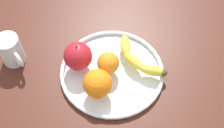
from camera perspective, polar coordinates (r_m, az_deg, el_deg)
name	(u,v)px	position (r cm, az deg, el deg)	size (l,w,h in cm)	color
ground_plane	(112,77)	(87.49, 0.00, -2.49)	(153.82, 153.82, 4.00)	#492016
fruit_bowl	(112,71)	(85.01, 0.00, -1.46)	(30.39, 30.39, 1.80)	white
banana	(138,59)	(84.74, 5.06, 0.96)	(19.66, 7.02, 3.23)	yellow
apple	(78,56)	(82.51, -6.67, 1.55)	(8.25, 8.25, 9.05)	red
orange_back_right	(98,84)	(77.35, -2.85, -3.87)	(7.93, 7.93, 7.93)	orange
orange_back_left	(108,63)	(81.72, -0.73, 0.21)	(6.43, 6.43, 6.43)	orange
ambient_mug	(11,50)	(89.48, -19.17, 2.52)	(10.57, 6.78, 9.52)	white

